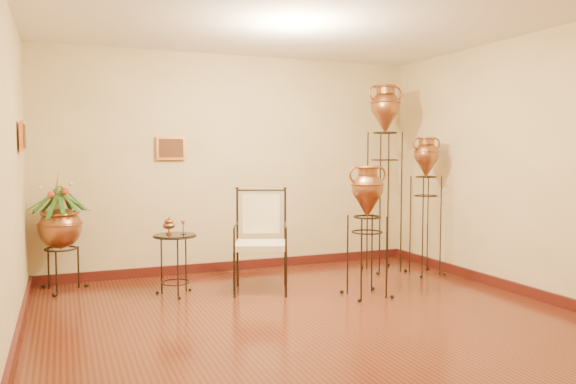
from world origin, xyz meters
name	(u,v)px	position (x,y,z in m)	size (l,w,h in m)	color
ground	(316,322)	(0.00, 0.00, 0.00)	(5.00, 5.00, 0.00)	#602416
room_shell	(316,131)	(-0.01, 0.01, 1.73)	(5.02, 5.02, 2.81)	beige
amphora_tall	(384,176)	(1.78, 1.73, 1.24)	(0.59, 0.59, 2.44)	black
amphora_mid	(426,204)	(2.15, 1.35, 0.89)	(0.47, 0.47, 1.76)	black
amphora_short	(367,230)	(0.90, 0.65, 0.71)	(0.57, 0.57, 1.43)	black
planter_urn	(60,223)	(-2.15, 2.15, 0.77)	(0.97, 0.97, 1.37)	black
armchair	(261,241)	(-0.09, 1.27, 0.57)	(0.80, 0.78, 1.13)	black
side_table	(175,263)	(-1.00, 1.48, 0.35)	(0.57, 0.57, 0.84)	black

